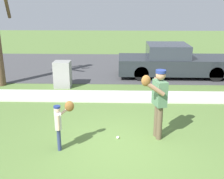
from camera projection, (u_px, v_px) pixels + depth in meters
ground_plane at (122, 98)px, 9.88m from camera, size 48.00×48.00×0.00m
sidewalk_strip at (122, 96)px, 9.96m from camera, size 36.00×1.20×0.06m
road_surface at (121, 66)px, 14.73m from camera, size 36.00×6.80×0.02m
person_adult at (158, 97)px, 6.68m from camera, size 0.68×0.78×1.78m
person_child at (61, 120)px, 6.29m from camera, size 0.47×0.52×1.13m
baseball at (118, 137)px, 6.95m from camera, size 0.07×0.07×0.07m
utility_cabinet at (63, 74)px, 11.02m from camera, size 0.66×0.59×1.06m
parked_pickup_dark at (173, 62)px, 12.59m from camera, size 5.20×1.95×1.48m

